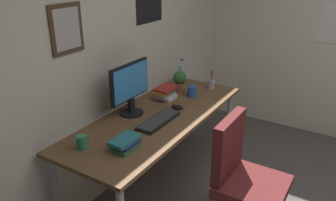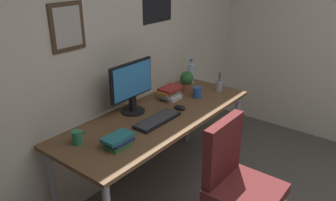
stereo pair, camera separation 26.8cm
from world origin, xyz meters
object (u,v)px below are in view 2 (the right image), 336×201
at_px(potted_plant, 187,80).
at_px(water_bottle, 191,73).
at_px(pen_cup, 219,85).
at_px(monitor, 132,85).
at_px(computer_mouse, 180,107).
at_px(book_stack_right, 169,93).
at_px(coffee_mug_far, 197,92).
at_px(office_chair, 236,180).
at_px(keyboard, 157,120).
at_px(coffee_mug_near, 77,137).
at_px(book_stack_left, 118,141).

bearing_deg(potted_plant, water_bottle, 24.09).
bearing_deg(potted_plant, pen_cup, -52.91).
xyz_separation_m(monitor, computer_mouse, (0.28, -0.28, -0.22)).
bearing_deg(book_stack_right, coffee_mug_far, -44.54).
distance_m(office_chair, water_bottle, 1.43).
relative_size(coffee_mug_far, potted_plant, 0.61).
height_order(monitor, keyboard, monitor).
relative_size(computer_mouse, coffee_mug_far, 0.92).
bearing_deg(pen_cup, office_chair, -143.10).
relative_size(keyboard, water_bottle, 1.70).
relative_size(coffee_mug_near, potted_plant, 0.56).
relative_size(pen_cup, book_stack_left, 0.92).
xyz_separation_m(keyboard, pen_cup, (0.90, -0.04, 0.04)).
xyz_separation_m(monitor, potted_plant, (0.69, -0.07, -0.13)).
bearing_deg(pen_cup, coffee_mug_near, 170.16).
relative_size(office_chair, computer_mouse, 8.64).
height_order(keyboard, book_stack_right, book_stack_right).
relative_size(computer_mouse, water_bottle, 0.44).
relative_size(water_bottle, book_stack_right, 1.13).
xyz_separation_m(office_chair, coffee_mug_near, (-0.59, 0.95, 0.27)).
height_order(office_chair, monitor, monitor).
distance_m(coffee_mug_far, potted_plant, 0.20).
height_order(keyboard, water_bottle, water_bottle).
relative_size(office_chair, monitor, 2.07).
xyz_separation_m(computer_mouse, pen_cup, (0.60, -0.04, 0.04)).
bearing_deg(water_bottle, keyboard, -161.51).
relative_size(computer_mouse, coffee_mug_near, 1.02).
height_order(keyboard, potted_plant, potted_plant).
distance_m(keyboard, book_stack_right, 0.49).
bearing_deg(computer_mouse, office_chair, -113.67).
height_order(keyboard, coffee_mug_near, coffee_mug_near).
distance_m(monitor, computer_mouse, 0.46).
height_order(water_bottle, book_stack_right, water_bottle).
xyz_separation_m(office_chair, coffee_mug_far, (0.64, 0.76, 0.27)).
distance_m(office_chair, book_stack_right, 1.08).
distance_m(keyboard, coffee_mug_far, 0.63).
distance_m(potted_plant, book_stack_left, 1.19).
bearing_deg(computer_mouse, potted_plant, 27.74).
distance_m(office_chair, coffee_mug_far, 1.03).
distance_m(office_chair, pen_cup, 1.18).
distance_m(monitor, keyboard, 0.36).
xyz_separation_m(office_chair, book_stack_left, (-0.44, 0.70, 0.26)).
distance_m(monitor, pen_cup, 0.95).
bearing_deg(book_stack_right, water_bottle, 10.39).
xyz_separation_m(keyboard, potted_plant, (0.71, 0.21, 0.09)).
bearing_deg(monitor, computer_mouse, -44.93).
bearing_deg(monitor, office_chair, -91.95).
distance_m(office_chair, book_stack_left, 0.86).
bearing_deg(coffee_mug_near, monitor, 5.53).
bearing_deg(book_stack_right, keyboard, -153.57).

